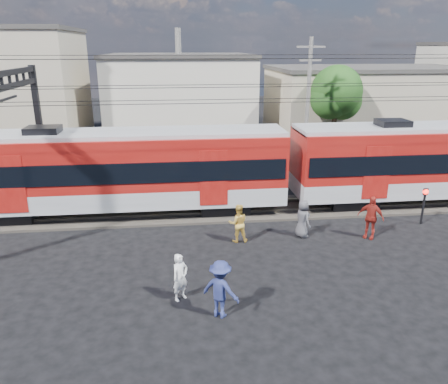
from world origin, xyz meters
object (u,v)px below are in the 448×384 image
Objects in this scene: pedestrian_c at (220,289)px; crossing_signal at (424,199)px; commuter_train at (122,168)px; pedestrian_a at (180,277)px.

pedestrian_c reaches higher than crossing_signal.
commuter_train is 31.03× the size of pedestrian_a.
commuter_train is 8.47m from pedestrian_a.
pedestrian_a is 12.49m from crossing_signal.
crossing_signal is at bearing -114.29° from pedestrian_c.
pedestrian_c reaches higher than pedestrian_a.
pedestrian_a is 1.63m from pedestrian_c.
commuter_train is at bearing 69.95° from pedestrian_a.
crossing_signal is at bearing -11.15° from commuter_train.
pedestrian_c is 11.93m from crossing_signal.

